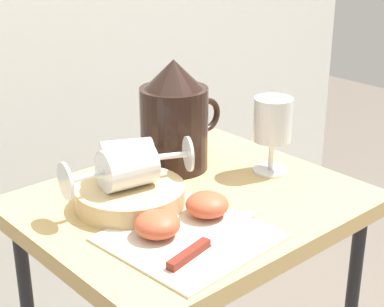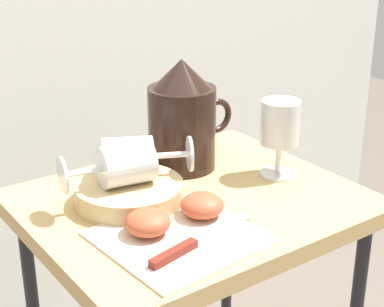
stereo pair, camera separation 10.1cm
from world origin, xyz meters
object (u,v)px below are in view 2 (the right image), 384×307
object	(u,v)px
table	(192,236)
wine_glass_upright	(280,127)
wine_glass_tipped_far	(131,158)
apple_half_left	(148,222)
apple_half_right	(202,205)
basket_tray	(129,193)
pitcher	(182,125)
wine_glass_tipped_near	(123,165)
knife	(189,246)

from	to	relation	value
table	wine_glass_upright	size ratio (longest dim) A/B	4.83
wine_glass_tipped_far	apple_half_left	bearing A→B (deg)	-111.08
wine_glass_tipped_far	apple_half_right	distance (m)	0.15
apple_half_right	basket_tray	bearing A→B (deg)	119.69
wine_glass_upright	basket_tray	bearing A→B (deg)	167.87
pitcher	wine_glass_tipped_far	distance (m)	0.15
basket_tray	apple_half_right	xyz separation A→B (m)	(0.06, -0.11, 0.01)
wine_glass_tipped_near	knife	bearing A→B (deg)	-90.56
apple_half_left	apple_half_right	world-z (taller)	same
wine_glass_tipped_near	pitcher	bearing A→B (deg)	23.85
apple_half_right	knife	xyz separation A→B (m)	(-0.08, -0.07, -0.01)
table	wine_glass_tipped_far	distance (m)	0.18
wine_glass_tipped_far	wine_glass_upright	bearing A→B (deg)	-16.97
pitcher	wine_glass_tipped_near	distance (m)	0.18
knife	apple_half_right	bearing A→B (deg)	42.85
wine_glass_upright	wine_glass_tipped_far	distance (m)	0.27
table	wine_glass_tipped_far	xyz separation A→B (m)	(-0.08, 0.06, 0.14)
wine_glass_upright	wine_glass_tipped_near	xyz separation A→B (m)	(-0.28, 0.06, -0.02)
table	wine_glass_tipped_near	distance (m)	0.18
basket_tray	apple_half_left	distance (m)	0.12
knife	wine_glass_tipped_near	bearing A→B (deg)	89.44
basket_tray	apple_half_right	distance (m)	0.13
basket_tray	apple_half_right	size ratio (longest dim) A/B	2.63
basket_tray	knife	bearing A→B (deg)	-93.22
wine_glass_tipped_far	knife	xyz separation A→B (m)	(-0.03, -0.20, -0.06)
table	apple_half_right	world-z (taller)	apple_half_right
table	apple_half_left	distance (m)	0.17
basket_tray	apple_half_right	bearing A→B (deg)	-60.31
table	knife	distance (m)	0.19
wine_glass_tipped_near	apple_half_left	xyz separation A→B (m)	(-0.03, -0.11, -0.05)
wine_glass_tipped_near	knife	size ratio (longest dim) A/B	0.76
table	wine_glass_tipped_near	world-z (taller)	wine_glass_tipped_near
pitcher	basket_tray	bearing A→B (deg)	-154.67
wine_glass_tipped_near	table	bearing A→B (deg)	-24.03
apple_half_left	wine_glass_upright	bearing A→B (deg)	9.78
wine_glass_upright	wine_glass_tipped_far	bearing A→B (deg)	163.03
wine_glass_tipped_far	apple_half_left	distance (m)	0.15
apple_half_right	wine_glass_upright	bearing A→B (deg)	14.56
wine_glass_tipped_near	apple_half_right	world-z (taller)	wine_glass_tipped_near
wine_glass_tipped_near	apple_half_right	distance (m)	0.14
wine_glass_upright	apple_half_right	distance (m)	0.23
basket_tray	wine_glass_upright	distance (m)	0.29
wine_glass_tipped_near	wine_glass_tipped_far	distance (m)	0.03
apple_half_right	knife	distance (m)	0.10
table	wine_glass_tipped_near	bearing A→B (deg)	155.97
wine_glass_upright	apple_half_right	size ratio (longest dim) A/B	2.07
basket_tray	wine_glass_tipped_near	size ratio (longest dim) A/B	1.14
table	wine_glass_tipped_far	bearing A→B (deg)	140.30
wine_glass_tipped_far	apple_half_right	xyz separation A→B (m)	(0.05, -0.13, -0.05)
pitcher	knife	xyz separation A→B (m)	(-0.17, -0.26, -0.07)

